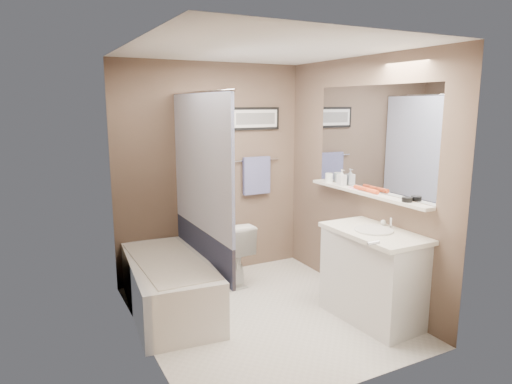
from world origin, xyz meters
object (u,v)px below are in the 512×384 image
glass_jar (329,178)px  soap_bottle (342,178)px  hair_brush_front (370,190)px  bathtub (169,286)px  toilet (227,252)px  hair_brush_back (363,189)px  vanity (373,277)px  candle_bowl_near (407,200)px

glass_jar → soap_bottle: 0.22m
glass_jar → soap_bottle: bearing=-90.0°
hair_brush_front → glass_jar: size_ratio=2.20×
glass_jar → bathtub: bearing=177.9°
glass_jar → toilet: bearing=155.1°
bathtub → hair_brush_back: bearing=-13.8°
bathtub → glass_jar: bearing=3.0°
soap_bottle → toilet: bearing=145.7°
bathtub → glass_jar: (1.79, -0.06, 0.92)m
hair_brush_back → soap_bottle: bearing=90.0°
toilet → glass_jar: bearing=151.4°
soap_bottle → glass_jar: bearing=90.0°
hair_brush_back → glass_jar: (0.00, 0.55, 0.03)m
hair_brush_back → soap_bottle: (0.00, 0.33, 0.06)m
bathtub → hair_brush_back: hair_brush_back is taller
vanity → candle_bowl_near: (0.19, -0.17, 0.73)m
toilet → hair_brush_front: (1.01, -1.13, 0.79)m
bathtub → candle_bowl_near: 2.32m
vanity → hair_brush_back: hair_brush_back is taller
hair_brush_front → soap_bottle: bearing=90.0°
candle_bowl_near → soap_bottle: size_ratio=0.54×
vanity → toilet: bearing=116.2°
glass_jar → hair_brush_back: bearing=-90.0°
toilet → vanity: vanity is taller
candle_bowl_near → toilet: bearing=122.3°
soap_bottle → vanity: bearing=-104.0°
hair_brush_back → hair_brush_front: bearing=-90.0°
vanity → glass_jar: size_ratio=9.00×
vanity → hair_brush_back: size_ratio=4.09×
bathtub → candle_bowl_near: candle_bowl_near is taller
vanity → soap_bottle: bearing=72.2°
hair_brush_back → candle_bowl_near: bearing=-90.0°
vanity → bathtub: bearing=143.6°
vanity → hair_brush_front: (0.19, 0.30, 0.74)m
bathtub → toilet: size_ratio=2.15×
bathtub → candle_bowl_near: size_ratio=16.67×
toilet → glass_jar: glass_jar is taller
hair_brush_front → hair_brush_back: 0.11m
candle_bowl_near → hair_brush_back: bearing=90.0°
toilet → hair_brush_front: size_ratio=3.17×
soap_bottle → hair_brush_front: bearing=-90.0°
bathtub → glass_jar: 2.01m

